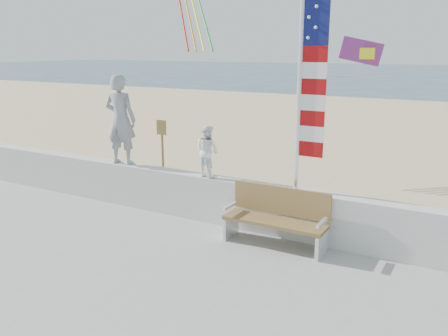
{
  "coord_description": "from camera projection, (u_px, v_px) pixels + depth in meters",
  "views": [
    {
      "loc": [
        4.41,
        -5.64,
        3.51
      ],
      "look_at": [
        0.2,
        1.8,
        1.35
      ],
      "focal_mm": 38.0,
      "sensor_mm": 36.0,
      "label": 1
    }
  ],
  "objects": [
    {
      "name": "ground",
      "position": [
        159.0,
        270.0,
        7.72
      ],
      "size": [
        220.0,
        220.0,
        0.0
      ],
      "primitive_type": "plane",
      "color": "#2D485A",
      "rests_on": "ground"
    },
    {
      "name": "sand",
      "position": [
        328.0,
        159.0,
        15.31
      ],
      "size": [
        90.0,
        40.0,
        0.08
      ],
      "primitive_type": "cube",
      "color": "#CDBB88",
      "rests_on": "ground"
    },
    {
      "name": "seawall",
      "position": [
        220.0,
        200.0,
        9.25
      ],
      "size": [
        30.0,
        0.35,
        0.9
      ],
      "primitive_type": "cube",
      "color": "silver",
      "rests_on": "boardwalk"
    },
    {
      "name": "adult",
      "position": [
        121.0,
        120.0,
        10.08
      ],
      "size": [
        0.77,
        0.57,
        1.92
      ],
      "primitive_type": "imported",
      "rotation": [
        0.0,
        0.0,
        3.31
      ],
      "color": "gray",
      "rests_on": "seawall"
    },
    {
      "name": "child",
      "position": [
        207.0,
        151.0,
        9.16
      ],
      "size": [
        0.56,
        0.48,
        1.01
      ],
      "primitive_type": "imported",
      "rotation": [
        0.0,
        0.0,
        2.92
      ],
      "color": "white",
      "rests_on": "seawall"
    },
    {
      "name": "bench",
      "position": [
        277.0,
        216.0,
        8.19
      ],
      "size": [
        1.8,
        0.57,
        1.0
      ],
      "color": "olive",
      "rests_on": "boardwalk"
    },
    {
      "name": "flag",
      "position": [
        307.0,
        80.0,
        7.88
      ],
      "size": [
        0.5,
        0.08,
        3.5
      ],
      "color": "white",
      "rests_on": "seawall"
    },
    {
      "name": "parafoil_kite",
      "position": [
        362.0,
        52.0,
        10.71
      ],
      "size": [
        1.01,
        0.54,
        0.68
      ],
      "color": "red",
      "rests_on": "ground"
    },
    {
      "name": "sign",
      "position": [
        162.0,
        141.0,
        13.57
      ],
      "size": [
        0.32,
        0.07,
        1.46
      ],
      "color": "brown",
      "rests_on": "sand"
    }
  ]
}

